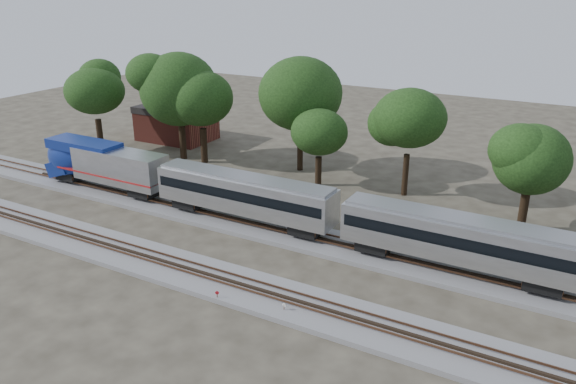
% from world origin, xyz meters
% --- Properties ---
extents(ground, '(160.00, 160.00, 0.00)m').
position_xyz_m(ground, '(0.00, 0.00, 0.00)').
color(ground, '#383328').
rests_on(ground, ground).
extents(track_far, '(160.00, 5.00, 0.73)m').
position_xyz_m(track_far, '(0.00, 6.00, 0.21)').
color(track_far, slate).
rests_on(track_far, ground).
extents(track_near, '(160.00, 5.00, 0.73)m').
position_xyz_m(track_near, '(0.00, -4.00, 0.21)').
color(track_near, slate).
rests_on(track_near, ground).
extents(switch_stand_red, '(0.28, 0.12, 0.90)m').
position_xyz_m(switch_stand_red, '(0.69, -6.26, 0.58)').
color(switch_stand_red, '#512D19').
rests_on(switch_stand_red, ground).
extents(switch_stand_white, '(0.29, 0.06, 0.91)m').
position_xyz_m(switch_stand_white, '(5.70, -5.32, 0.58)').
color(switch_stand_white, '#512D19').
rests_on(switch_stand_white, ground).
extents(switch_lever, '(0.58, 0.47, 0.30)m').
position_xyz_m(switch_lever, '(6.84, -5.76, 0.15)').
color(switch_lever, '#512D19').
rests_on(switch_lever, ground).
extents(brick_building, '(10.40, 7.43, 4.93)m').
position_xyz_m(brick_building, '(-30.33, 26.79, 2.49)').
color(brick_building, maroon).
rests_on(brick_building, ground).
extents(tree_0, '(8.28, 8.28, 11.67)m').
position_xyz_m(tree_0, '(-35.49, 17.14, 8.13)').
color(tree_0, black).
rests_on(tree_0, ground).
extents(tree_1, '(9.15, 9.15, 12.90)m').
position_xyz_m(tree_1, '(-23.59, 19.89, 8.99)').
color(tree_1, black).
rests_on(tree_1, ground).
extents(tree_2, '(8.31, 8.31, 11.72)m').
position_xyz_m(tree_2, '(-20.24, 19.94, 8.16)').
color(tree_2, black).
rests_on(tree_2, ground).
extents(tree_3, '(9.47, 9.47, 13.35)m').
position_xyz_m(tree_3, '(-8.24, 23.19, 9.30)').
color(tree_3, black).
rests_on(tree_3, ground).
extents(tree_4, '(6.28, 6.28, 8.86)m').
position_xyz_m(tree_4, '(-3.87, 19.36, 6.15)').
color(tree_4, black).
rests_on(tree_4, ground).
extents(tree_5, '(8.59, 8.59, 12.11)m').
position_xyz_m(tree_5, '(5.58, 21.16, 8.44)').
color(tree_5, black).
rests_on(tree_5, ground).
extents(tree_6, '(6.93, 6.93, 9.77)m').
position_xyz_m(tree_6, '(17.92, 17.86, 6.80)').
color(tree_6, black).
rests_on(tree_6, ground).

